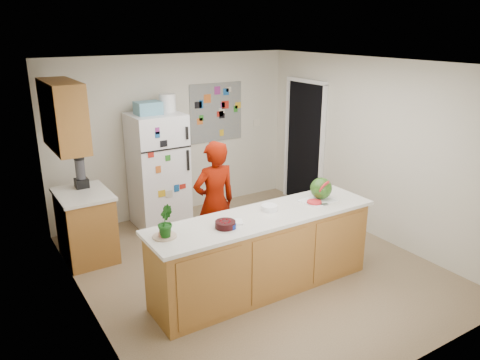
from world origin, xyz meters
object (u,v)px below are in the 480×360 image
watermelon (321,188)px  cherry_bowl (225,224)px  refrigerator (158,170)px  person (215,203)px

watermelon → cherry_bowl: 1.39m
watermelon → cherry_bowl: watermelon is taller
refrigerator → watermelon: refrigerator is taller
person → watermelon: size_ratio=6.18×
refrigerator → person: refrigerator is taller
refrigerator → cherry_bowl: size_ratio=7.99×
refrigerator → watermelon: bearing=-64.9°
refrigerator → person: size_ratio=1.07×
refrigerator → cherry_bowl: 2.46m
refrigerator → person: (0.12, -1.49, -0.06)m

